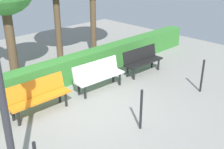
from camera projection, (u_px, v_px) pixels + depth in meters
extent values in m
plane|color=gray|center=(90.00, 109.00, 7.36)|extent=(16.00, 16.00, 0.00)
cube|color=black|center=(144.00, 62.00, 9.42)|extent=(1.56, 0.48, 0.05)
cube|color=black|center=(140.00, 54.00, 9.46)|extent=(1.54, 0.18, 0.42)
cylinder|color=black|center=(158.00, 65.00, 9.79)|extent=(0.07, 0.07, 0.39)
cylinder|color=black|center=(152.00, 62.00, 9.99)|extent=(0.07, 0.07, 0.39)
cylinder|color=black|center=(134.00, 74.00, 9.03)|extent=(0.07, 0.07, 0.39)
cylinder|color=black|center=(127.00, 71.00, 9.23)|extent=(0.07, 0.07, 0.39)
cube|color=white|center=(100.00, 77.00, 8.24)|extent=(1.65, 0.49, 0.05)
cube|color=white|center=(96.00, 68.00, 8.28)|extent=(1.64, 0.20, 0.42)
cylinder|color=black|center=(120.00, 79.00, 8.64)|extent=(0.07, 0.07, 0.39)
cylinder|color=black|center=(113.00, 76.00, 8.84)|extent=(0.07, 0.07, 0.39)
cylinder|color=black|center=(85.00, 92.00, 7.82)|extent=(0.07, 0.07, 0.39)
cylinder|color=black|center=(79.00, 89.00, 8.02)|extent=(0.07, 0.07, 0.39)
cube|color=orange|center=(40.00, 99.00, 7.01)|extent=(1.66, 0.45, 0.05)
cube|color=orange|center=(35.00, 88.00, 7.05)|extent=(1.65, 0.15, 0.42)
cylinder|color=black|center=(66.00, 100.00, 7.42)|extent=(0.07, 0.07, 0.39)
cylinder|color=black|center=(60.00, 96.00, 7.62)|extent=(0.07, 0.07, 0.39)
cylinder|color=black|center=(19.00, 118.00, 6.57)|extent=(0.07, 0.07, 0.39)
cylinder|color=black|center=(13.00, 114.00, 6.77)|extent=(0.07, 0.07, 0.39)
cube|color=#387F33|center=(75.00, 68.00, 8.98)|extent=(11.21, 0.52, 0.81)
cylinder|color=brown|center=(93.00, 18.00, 10.64)|extent=(0.22, 0.22, 3.02)
cylinder|color=brown|center=(58.00, 21.00, 10.01)|extent=(0.23, 0.23, 3.12)
cylinder|color=brown|center=(11.00, 43.00, 8.68)|extent=(0.29, 0.29, 2.46)
cylinder|color=black|center=(202.00, 76.00, 8.11)|extent=(0.06, 0.06, 1.00)
cylinder|color=black|center=(141.00, 110.00, 6.34)|extent=(0.06, 0.06, 1.00)
cylinder|color=#2D2D33|center=(3.00, 102.00, 4.14)|extent=(0.12, 0.12, 3.44)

